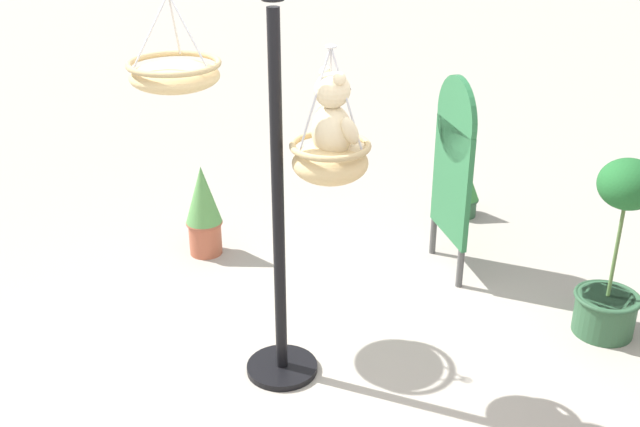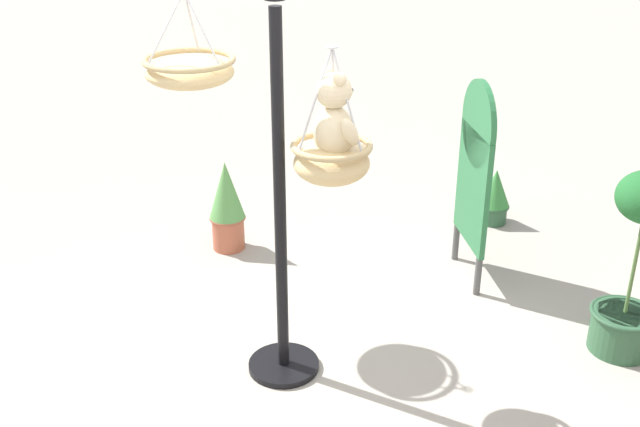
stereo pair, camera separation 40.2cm
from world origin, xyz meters
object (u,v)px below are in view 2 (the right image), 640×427
object	(u,v)px
display_pole_central	(282,272)
potted_plant_fern_front	(227,205)
display_sign_board	(475,165)
teddy_bear	(336,121)
hanging_basket_with_teddy	(332,160)
hanging_basket_left_high	(190,70)
potted_plant_tall_leafy	(633,271)
potted_plant_flowering_red	(495,196)

from	to	relation	value
display_pole_central	potted_plant_fern_front	size ratio (longest dim) A/B	3.04
display_pole_central	potted_plant_fern_front	xyz separation A→B (m)	(-1.69, 0.21, -0.31)
potted_plant_fern_front	display_sign_board	size ratio (longest dim) A/B	0.49
display_pole_central	teddy_bear	xyz separation A→B (m)	(0.15, 0.27, 0.93)
hanging_basket_with_teddy	teddy_bear	size ratio (longest dim) A/B	1.52
hanging_basket_left_high	potted_plant_fern_front	bearing A→B (deg)	151.80
teddy_bear	display_sign_board	distance (m)	1.72
display_pole_central	hanging_basket_with_teddy	world-z (taller)	display_pole_central
potted_plant_fern_front	potted_plant_tall_leafy	xyz separation A→B (m)	(2.41, 1.84, 0.20)
teddy_bear	potted_plant_flowering_red	world-z (taller)	teddy_bear
hanging_basket_with_teddy	display_sign_board	bearing A→B (deg)	114.15
display_pole_central	potted_plant_flowering_red	bearing A→B (deg)	115.88
display_pole_central	potted_plant_fern_front	distance (m)	1.73
display_pole_central	potted_plant_fern_front	world-z (taller)	display_pole_central
hanging_basket_with_teddy	potted_plant_fern_front	size ratio (longest dim) A/B	1.01
hanging_basket_with_teddy	potted_plant_flowering_red	bearing A→B (deg)	121.32
teddy_bear	hanging_basket_left_high	world-z (taller)	hanging_basket_left_high
display_pole_central	potted_plant_tall_leafy	size ratio (longest dim) A/B	1.84
potted_plant_flowering_red	potted_plant_tall_leafy	world-z (taller)	potted_plant_tall_leafy
teddy_bear	potted_plant_flowering_red	bearing A→B (deg)	121.59
hanging_basket_with_teddy	teddy_bear	world-z (taller)	hanging_basket_with_teddy
display_sign_board	potted_plant_fern_front	bearing A→B (deg)	-128.65
hanging_basket_with_teddy	hanging_basket_left_high	world-z (taller)	hanging_basket_left_high
display_pole_central	teddy_bear	distance (m)	0.98
hanging_basket_left_high	potted_plant_flowering_red	bearing A→B (deg)	96.90
display_pole_central	display_sign_board	xyz separation A→B (m)	(-0.50, 1.70, 0.21)
hanging_basket_with_teddy	potted_plant_fern_front	xyz separation A→B (m)	(-1.84, -0.04, -1.02)
display_pole_central	display_sign_board	distance (m)	1.78
teddy_bear	potted_plant_flowering_red	size ratio (longest dim) A/B	1.02
potted_plant_tall_leafy	potted_plant_flowering_red	bearing A→B (deg)	168.24
display_sign_board	potted_plant_flowering_red	bearing A→B (deg)	132.47
hanging_basket_left_high	display_sign_board	distance (m)	2.13
hanging_basket_left_high	potted_plant_fern_front	xyz separation A→B (m)	(-0.82, 0.44, -1.33)
hanging_basket_with_teddy	hanging_basket_left_high	xyz separation A→B (m)	(-1.01, -0.48, 0.31)
teddy_bear	potted_plant_tall_leafy	bearing A→B (deg)	72.23
hanging_basket_left_high	potted_plant_tall_leafy	bearing A→B (deg)	55.27
teddy_bear	hanging_basket_left_high	size ratio (longest dim) A/B	0.85
hanging_basket_with_teddy	display_sign_board	distance (m)	1.66
hanging_basket_with_teddy	display_sign_board	world-z (taller)	hanging_basket_with_teddy
potted_plant_fern_front	potted_plant_tall_leafy	bearing A→B (deg)	37.44
display_pole_central	teddy_bear	size ratio (longest dim) A/B	4.59
hanging_basket_with_teddy	potted_plant_fern_front	world-z (taller)	hanging_basket_with_teddy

